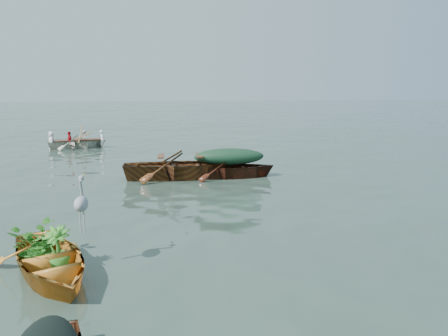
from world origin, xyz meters
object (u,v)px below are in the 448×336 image
(open_wooden_boat, at_px, (181,179))
(green_tarp_boat, at_px, (229,177))
(rowed_boat, at_px, (78,148))
(heron, at_px, (82,213))
(yellow_dinghy, at_px, (50,276))

(open_wooden_boat, bearing_deg, green_tarp_boat, -90.47)
(rowed_boat, distance_m, heron, 14.10)
(open_wooden_boat, relative_size, heron, 5.31)
(yellow_dinghy, height_order, open_wooden_boat, open_wooden_boat)
(yellow_dinghy, distance_m, open_wooden_boat, 7.19)
(rowed_boat, xyz_separation_m, heron, (2.41, -13.86, 0.90))
(rowed_boat, relative_size, heron, 3.93)
(yellow_dinghy, bearing_deg, open_wooden_boat, 45.43)
(green_tarp_boat, distance_m, open_wooden_boat, 1.53)
(green_tarp_boat, relative_size, open_wooden_boat, 0.82)
(open_wooden_boat, bearing_deg, heron, 165.56)
(open_wooden_boat, xyz_separation_m, heron, (-1.92, -6.50, 0.90))
(yellow_dinghy, xyz_separation_m, heron, (0.48, 0.28, 0.90))
(yellow_dinghy, relative_size, rowed_boat, 0.90)
(rowed_boat, bearing_deg, green_tarp_boat, -156.16)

